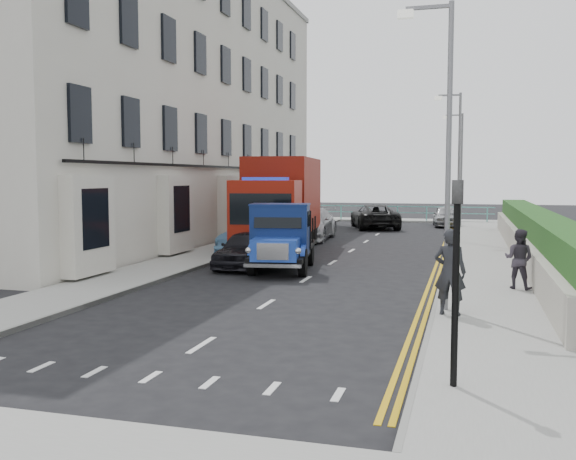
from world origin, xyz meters
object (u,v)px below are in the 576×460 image
(red_lorry, at_px, (280,201))
(parked_car_front, at_px, (247,249))
(lamp_near, at_px, (443,139))
(lamp_far, at_px, (459,163))
(lamp_mid, at_px, (456,158))
(pedestrian_east_near, at_px, (450,272))
(bedford_lorry, at_px, (281,241))

(red_lorry, height_order, parked_car_front, red_lorry)
(red_lorry, bearing_deg, lamp_near, -63.49)
(lamp_far, distance_m, red_lorry, 16.60)
(lamp_mid, xyz_separation_m, red_lorry, (-7.09, -4.89, -1.90))
(lamp_near, relative_size, parked_car_front, 1.85)
(lamp_mid, distance_m, pedestrian_east_near, 16.82)
(red_lorry, xyz_separation_m, pedestrian_east_near, (7.32, -11.67, -1.03))
(lamp_near, relative_size, pedestrian_east_near, 3.68)
(lamp_far, xyz_separation_m, red_lorry, (-7.09, -14.89, -1.90))
(bedford_lorry, distance_m, red_lorry, 6.26)
(lamp_mid, relative_size, bedford_lorry, 1.42)
(parked_car_front, height_order, pedestrian_east_near, pedestrian_east_near)
(lamp_far, relative_size, pedestrian_east_near, 3.68)
(pedestrian_east_near, bearing_deg, lamp_near, -60.37)
(lamp_near, distance_m, pedestrian_east_near, 2.99)
(red_lorry, bearing_deg, parked_car_front, -92.55)
(parked_car_front, relative_size, pedestrian_east_near, 1.99)
(lamp_mid, bearing_deg, pedestrian_east_near, -89.23)
(parked_car_front, bearing_deg, lamp_mid, 55.62)
(bedford_lorry, height_order, parked_car_front, bedford_lorry)
(parked_car_front, bearing_deg, lamp_far, 70.92)
(lamp_near, bearing_deg, red_lorry, 122.56)
(bedford_lorry, bearing_deg, lamp_far, 66.81)
(lamp_mid, distance_m, lamp_far, 10.00)
(lamp_near, relative_size, red_lorry, 0.90)
(red_lorry, bearing_deg, lamp_far, 58.48)
(lamp_mid, height_order, bedford_lorry, lamp_mid)
(lamp_mid, distance_m, parked_car_front, 12.59)
(lamp_near, xyz_separation_m, pedestrian_east_near, (0.22, -0.56, -2.93))
(lamp_mid, xyz_separation_m, parked_car_front, (-6.78, -10.06, -3.35))
(lamp_near, distance_m, lamp_mid, 16.00)
(lamp_near, height_order, lamp_mid, same)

